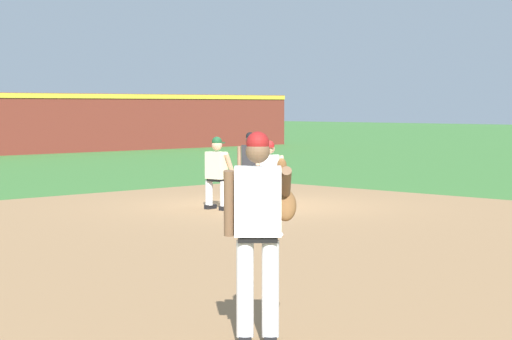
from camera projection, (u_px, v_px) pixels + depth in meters
ground_plane at (254, 205)px, 20.73m from camera, size 160.00×160.00×0.00m
infield_dirt_patch at (255, 246)px, 14.69m from camera, size 18.00×18.00×0.01m
first_base_bag at (254, 203)px, 20.72m from camera, size 0.38×0.38×0.09m
baseball at (281, 235)px, 15.75m from camera, size 0.07×0.07×0.07m
pitcher at (260, 224)px, 8.62m from camera, size 0.85×0.55×1.86m
first_baseman at (271, 170)px, 20.85m from camera, size 0.74×1.08×1.34m
baserunner at (217, 170)px, 19.81m from camera, size 0.47×0.61×1.46m
umpire at (250, 161)px, 23.05m from camera, size 0.67×0.67×1.46m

